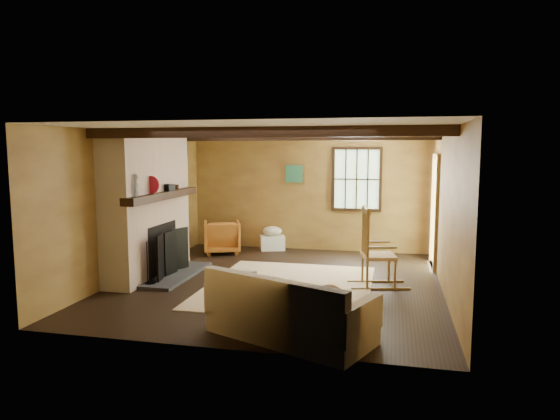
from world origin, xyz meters
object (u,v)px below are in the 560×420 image
(rocking_chair, at_px, (376,253))
(laundry_basket, at_px, (272,243))
(armchair, at_px, (222,237))
(sofa, at_px, (288,315))
(fireplace, at_px, (149,210))

(rocking_chair, relative_size, laundry_basket, 2.47)
(laundry_basket, distance_m, armchair, 1.09)
(sofa, relative_size, laundry_basket, 4.07)
(fireplace, bearing_deg, rocking_chair, 1.84)
(rocking_chair, bearing_deg, laundry_basket, 29.79)
(armchair, bearing_deg, rocking_chair, 128.76)
(fireplace, height_order, laundry_basket, fireplace)
(fireplace, relative_size, laundry_basket, 4.80)
(rocking_chair, bearing_deg, fireplace, 78.63)
(laundry_basket, bearing_deg, fireplace, -120.75)
(armchair, bearing_deg, sofa, 97.17)
(laundry_basket, bearing_deg, sofa, -74.19)
(rocking_chair, height_order, armchair, rocking_chair)
(rocking_chair, distance_m, armchair, 3.65)
(sofa, bearing_deg, fireplace, 164.07)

